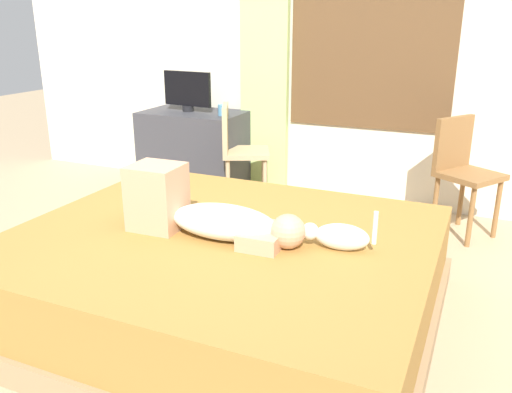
# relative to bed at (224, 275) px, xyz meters

# --- Properties ---
(ground_plane) EXTENTS (16.00, 16.00, 0.00)m
(ground_plane) POSITION_rel_bed_xyz_m (-0.13, -0.12, -0.24)
(ground_plane) COLOR tan
(back_wall_with_window) EXTENTS (6.40, 0.14, 2.90)m
(back_wall_with_window) POSITION_rel_bed_xyz_m (-0.12, 2.24, 1.21)
(back_wall_with_window) COLOR beige
(back_wall_with_window) RESTS_ON ground
(bed) EXTENTS (2.17, 1.86, 0.48)m
(bed) POSITION_rel_bed_xyz_m (0.00, 0.00, 0.00)
(bed) COLOR #997A56
(bed) RESTS_ON ground
(person_lying) EXTENTS (0.94, 0.29, 0.34)m
(person_lying) POSITION_rel_bed_xyz_m (-0.06, -0.06, 0.36)
(person_lying) COLOR silver
(person_lying) RESTS_ON bed
(cat) EXTENTS (0.36, 0.14, 0.21)m
(cat) POSITION_rel_bed_xyz_m (0.60, 0.04, 0.31)
(cat) COLOR silver
(cat) RESTS_ON bed
(desk) EXTENTS (0.90, 0.56, 0.74)m
(desk) POSITION_rel_bed_xyz_m (-1.24, 1.84, 0.13)
(desk) COLOR #38383D
(desk) RESTS_ON ground
(tv_monitor) EXTENTS (0.48, 0.10, 0.35)m
(tv_monitor) POSITION_rel_bed_xyz_m (-1.29, 1.84, 0.68)
(tv_monitor) COLOR black
(tv_monitor) RESTS_ON desk
(cup) EXTENTS (0.08, 0.08, 0.09)m
(cup) POSITION_rel_bed_xyz_m (-0.91, 1.78, 0.55)
(cup) COLOR teal
(cup) RESTS_ON desk
(chair_by_desk) EXTENTS (0.51, 0.51, 0.86)m
(chair_by_desk) POSITION_rel_bed_xyz_m (-0.71, 1.65, 0.27)
(chair_by_desk) COLOR tan
(chair_by_desk) RESTS_ON ground
(chair_spare) EXTENTS (0.53, 0.53, 0.86)m
(chair_spare) POSITION_rel_bed_xyz_m (1.05, 1.75, 0.27)
(chair_spare) COLOR brown
(chair_spare) RESTS_ON ground
(curtain_left) EXTENTS (0.44, 0.06, 2.36)m
(curtain_left) POSITION_rel_bed_xyz_m (-0.67, 2.12, 0.95)
(curtain_left) COLOR #ADCC75
(curtain_left) RESTS_ON ground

